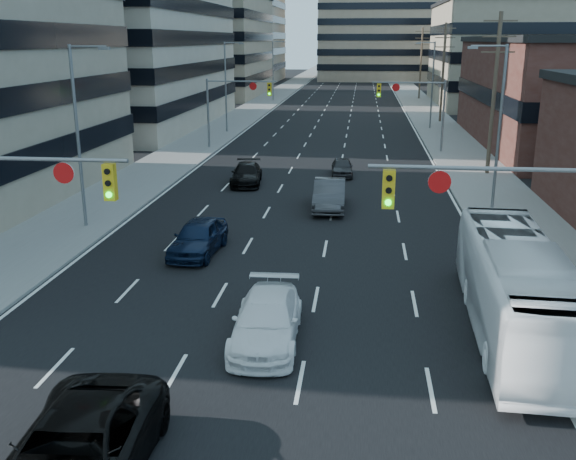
% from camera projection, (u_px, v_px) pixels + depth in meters
% --- Properties ---
extents(road_surface, '(18.00, 300.00, 0.02)m').
position_uv_depth(road_surface, '(348.00, 84.00, 136.22)').
color(road_surface, black).
rests_on(road_surface, ground).
extents(sidewalk_left, '(5.00, 300.00, 0.15)m').
position_uv_depth(sidewalk_left, '(294.00, 84.00, 137.46)').
color(sidewalk_left, slate).
rests_on(sidewalk_left, ground).
extents(sidewalk_right, '(5.00, 300.00, 0.15)m').
position_uv_depth(sidewalk_right, '(402.00, 85.00, 134.94)').
color(sidewalk_right, slate).
rests_on(sidewalk_right, ground).
extents(office_left_far, '(20.00, 30.00, 16.00)m').
position_uv_depth(office_left_far, '(202.00, 47.00, 108.00)').
color(office_left_far, gray).
rests_on(office_left_far, ground).
extents(office_right_far, '(22.00, 28.00, 14.00)m').
position_uv_depth(office_right_far, '(517.00, 55.00, 91.50)').
color(office_right_far, gray).
rests_on(office_right_far, ground).
extents(bg_block_left, '(24.00, 24.00, 20.00)m').
position_uv_depth(bg_block_left, '(227.00, 36.00, 145.95)').
color(bg_block_left, '#ADA089').
rests_on(bg_block_left, ground).
extents(bg_block_right, '(22.00, 22.00, 12.00)m').
position_uv_depth(bg_block_right, '(505.00, 56.00, 131.01)').
color(bg_block_right, gray).
rests_on(bg_block_right, ground).
extents(signal_near_left, '(6.59, 0.33, 6.00)m').
position_uv_depth(signal_near_left, '(7.00, 206.00, 19.64)').
color(signal_near_left, slate).
rests_on(signal_near_left, ground).
extents(signal_near_right, '(6.59, 0.33, 6.00)m').
position_uv_depth(signal_near_right, '(508.00, 221.00, 18.01)').
color(signal_near_right, slate).
rests_on(signal_near_right, ground).
extents(signal_far_left, '(6.09, 0.33, 6.00)m').
position_uv_depth(signal_far_left, '(234.00, 99.00, 54.90)').
color(signal_far_left, slate).
rests_on(signal_far_left, ground).
extents(signal_far_right, '(6.09, 0.33, 6.00)m').
position_uv_depth(signal_far_right, '(416.00, 101.00, 53.22)').
color(signal_far_right, slate).
rests_on(signal_far_right, ground).
extents(utility_pole_block, '(2.20, 0.28, 11.00)m').
position_uv_depth(utility_pole_block, '(494.00, 92.00, 43.74)').
color(utility_pole_block, '#4C3D2D').
rests_on(utility_pole_block, ground).
extents(utility_pole_midblock, '(2.20, 0.28, 11.00)m').
position_uv_depth(utility_pole_midblock, '(443.00, 71.00, 72.30)').
color(utility_pole_midblock, '#4C3D2D').
rests_on(utility_pole_midblock, ground).
extents(utility_pole_distant, '(2.20, 0.28, 11.00)m').
position_uv_depth(utility_pole_distant, '(421.00, 62.00, 100.86)').
color(utility_pole_distant, '#4C3D2D').
rests_on(utility_pole_distant, ground).
extents(streetlight_left_near, '(2.03, 0.22, 9.00)m').
position_uv_depth(streetlight_left_near, '(80.00, 129.00, 31.18)').
color(streetlight_left_near, slate).
rests_on(streetlight_left_near, ground).
extents(streetlight_left_mid, '(2.03, 0.22, 9.00)m').
position_uv_depth(streetlight_left_mid, '(227.00, 82.00, 64.50)').
color(streetlight_left_mid, slate).
rests_on(streetlight_left_mid, ground).
extents(streetlight_left_far, '(2.03, 0.22, 9.00)m').
position_uv_depth(streetlight_left_far, '(274.00, 68.00, 97.82)').
color(streetlight_left_far, slate).
rests_on(streetlight_left_far, ground).
extents(streetlight_right_near, '(2.03, 0.22, 9.00)m').
position_uv_depth(streetlight_right_near, '(497.00, 122.00, 33.68)').
color(streetlight_right_near, slate).
rests_on(streetlight_right_near, ground).
extents(streetlight_right_far, '(2.03, 0.22, 9.00)m').
position_uv_depth(streetlight_right_far, '(431.00, 81.00, 67.00)').
color(streetlight_right_far, slate).
rests_on(streetlight_right_far, ground).
extents(black_pickup, '(3.14, 6.21, 1.68)m').
position_uv_depth(black_pickup, '(76.00, 456.00, 13.43)').
color(black_pickup, black).
rests_on(black_pickup, ground).
extents(white_van, '(2.20, 5.09, 1.46)m').
position_uv_depth(white_van, '(267.00, 320.00, 20.19)').
color(white_van, white).
rests_on(white_van, ground).
extents(transit_bus, '(3.02, 11.16, 3.08)m').
position_uv_depth(transit_bus, '(516.00, 288.00, 20.62)').
color(transit_bus, white).
rests_on(transit_bus, ground).
extents(sedan_blue, '(2.12, 4.65, 1.55)m').
position_uv_depth(sedan_blue, '(198.00, 237.00, 28.52)').
color(sedan_blue, black).
rests_on(sedan_blue, ground).
extents(sedan_grey_center, '(1.86, 5.05, 1.65)m').
position_uv_depth(sedan_grey_center, '(329.00, 195.00, 36.09)').
color(sedan_grey_center, '#39383B').
rests_on(sedan_grey_center, ground).
extents(sedan_black_far, '(2.37, 4.87, 1.36)m').
position_uv_depth(sedan_black_far, '(246.00, 174.00, 42.29)').
color(sedan_black_far, black).
rests_on(sedan_black_far, ground).
extents(sedan_grey_right, '(1.64, 3.72, 1.24)m').
position_uv_depth(sedan_grey_right, '(342.00, 167.00, 44.92)').
color(sedan_grey_right, '#2C2B2E').
rests_on(sedan_grey_right, ground).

